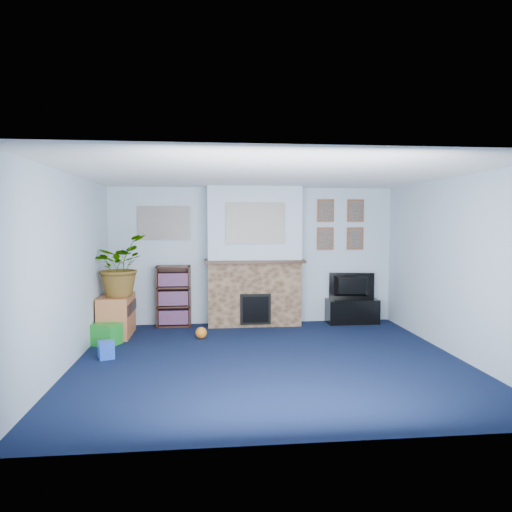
{
  "coord_description": "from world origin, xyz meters",
  "views": [
    {
      "loc": [
        -0.77,
        -5.78,
        1.8
      ],
      "look_at": [
        -0.08,
        0.99,
        1.29
      ],
      "focal_mm": 32.0,
      "sensor_mm": 36.0,
      "label": 1
    }
  ],
  "objects": [
    {
      "name": "potted_plant",
      "position": [
        -2.19,
        1.48,
        1.12
      ],
      "size": [
        0.9,
        0.99,
        0.96
      ],
      "primitive_type": "imported",
      "rotation": [
        0.0,
        0.0,
        1.38
      ],
      "color": "#26661E",
      "rests_on": "sideboard"
    },
    {
      "name": "chimney_breast",
      "position": [
        0.0,
        2.05,
        1.18
      ],
      "size": [
        1.72,
        0.5,
        2.4
      ],
      "color": "brown",
      "rests_on": "ground"
    },
    {
      "name": "green_crate",
      "position": [
        -2.3,
        1.0,
        0.14
      ],
      "size": [
        0.48,
        0.44,
        0.31
      ],
      "primitive_type": "cube",
      "rotation": [
        0.0,
        0.0,
        -0.43
      ],
      "color": "#198C26",
      "rests_on": "ground"
    },
    {
      "name": "ceiling",
      "position": [
        0.0,
        0.0,
        2.4
      ],
      "size": [
        5.0,
        4.5,
        0.01
      ],
      "primitive_type": "cube",
      "color": "white",
      "rests_on": "wall_back"
    },
    {
      "name": "collage_main",
      "position": [
        0.0,
        1.84,
        1.78
      ],
      "size": [
        1.0,
        0.03,
        0.68
      ],
      "primitive_type": "cube",
      "color": "gray",
      "rests_on": "chimney_breast"
    },
    {
      "name": "floor",
      "position": [
        0.0,
        0.0,
        0.0
      ],
      "size": [
        5.0,
        4.5,
        0.01
      ],
      "primitive_type": "cube",
      "color": "#0D1632",
      "rests_on": "ground"
    },
    {
      "name": "mantel_candle",
      "position": [
        0.37,
        2.0,
        1.23
      ],
      "size": [
        0.05,
        0.05,
        0.15
      ],
      "primitive_type": "cylinder",
      "color": "#B2BFC6",
      "rests_on": "chimney_breast"
    },
    {
      "name": "portrait_tr",
      "position": [
        1.85,
        2.23,
        2.0
      ],
      "size": [
        0.3,
        0.03,
        0.4
      ],
      "primitive_type": "cube",
      "color": "brown",
      "rests_on": "wall_back"
    },
    {
      "name": "wall_left",
      "position": [
        -2.5,
        0.0,
        1.2
      ],
      "size": [
        0.04,
        4.5,
        2.4
      ],
      "primitive_type": "cube",
      "color": "#AABCCD",
      "rests_on": "ground"
    },
    {
      "name": "mantel_clock",
      "position": [
        -0.07,
        2.0,
        1.22
      ],
      "size": [
        0.09,
        0.05,
        0.13
      ],
      "primitive_type": "cube",
      "color": "gold",
      "rests_on": "chimney_breast"
    },
    {
      "name": "sideboard",
      "position": [
        -2.24,
        1.53,
        0.35
      ],
      "size": [
        0.46,
        0.83,
        0.64
      ],
      "primitive_type": "cube",
      "color": "#B36639",
      "rests_on": "ground"
    },
    {
      "name": "mantel_can",
      "position": [
        0.74,
        2.0,
        1.21
      ],
      "size": [
        0.06,
        0.06,
        0.12
      ],
      "primitive_type": "cylinder",
      "color": "blue",
      "rests_on": "chimney_breast"
    },
    {
      "name": "portrait_tl",
      "position": [
        1.3,
        2.23,
        2.0
      ],
      "size": [
        0.3,
        0.03,
        0.4
      ],
      "primitive_type": "cube",
      "color": "brown",
      "rests_on": "wall_back"
    },
    {
      "name": "mantel_teddy",
      "position": [
        -0.49,
        2.0,
        1.22
      ],
      "size": [
        0.13,
        0.13,
        0.13
      ],
      "primitive_type": "sphere",
      "color": "gray",
      "rests_on": "chimney_breast"
    },
    {
      "name": "portrait_bl",
      "position": [
        1.3,
        2.23,
        1.5
      ],
      "size": [
        0.3,
        0.03,
        0.4
      ],
      "primitive_type": "cube",
      "color": "brown",
      "rests_on": "wall_back"
    },
    {
      "name": "toy_tube",
      "position": [
        -2.26,
        1.13,
        0.07
      ],
      "size": [
        0.3,
        0.13,
        0.17
      ],
      "primitive_type": "cylinder",
      "rotation": [
        0.0,
        1.43,
        0.0
      ],
      "color": "red",
      "rests_on": "ground"
    },
    {
      "name": "portrait_br",
      "position": [
        1.85,
        2.23,
        1.5
      ],
      "size": [
        0.3,
        0.03,
        0.4
      ],
      "primitive_type": "cube",
      "color": "brown",
      "rests_on": "wall_back"
    },
    {
      "name": "toy_block",
      "position": [
        -2.14,
        0.29,
        0.11
      ],
      "size": [
        0.25,
        0.25,
        0.23
      ],
      "primitive_type": "cube",
      "rotation": [
        0.0,
        0.0,
        0.38
      ],
      "color": "blue",
      "rests_on": "ground"
    },
    {
      "name": "tv_stand",
      "position": [
        1.75,
        2.03,
        0.23
      ],
      "size": [
        0.9,
        0.38,
        0.43
      ],
      "primitive_type": "cube",
      "color": "black",
      "rests_on": "ground"
    },
    {
      "name": "toy_ball",
      "position": [
        -0.91,
        1.2,
        0.09
      ],
      "size": [
        0.18,
        0.18,
        0.18
      ],
      "primitive_type": "sphere",
      "color": "orange",
      "rests_on": "ground"
    },
    {
      "name": "wall_front",
      "position": [
        0.0,
        -2.25,
        1.2
      ],
      "size": [
        5.0,
        0.04,
        2.4
      ],
      "primitive_type": "cube",
      "color": "#AABCCD",
      "rests_on": "ground"
    },
    {
      "name": "bookshelf",
      "position": [
        -1.39,
        2.11,
        0.5
      ],
      "size": [
        0.58,
        0.28,
        1.05
      ],
      "color": "black",
      "rests_on": "ground"
    },
    {
      "name": "collage_left",
      "position": [
        -1.55,
        2.23,
        1.78
      ],
      "size": [
        0.9,
        0.03,
        0.58
      ],
      "primitive_type": "cube",
      "color": "gray",
      "rests_on": "wall_back"
    },
    {
      "name": "wall_back",
      "position": [
        0.0,
        2.25,
        1.2
      ],
      "size": [
        5.0,
        0.04,
        2.4
      ],
      "primitive_type": "cube",
      "color": "#AABCCD",
      "rests_on": "ground"
    },
    {
      "name": "wall_right",
      "position": [
        2.5,
        0.0,
        1.2
      ],
      "size": [
        0.04,
        4.5,
        2.4
      ],
      "primitive_type": "cube",
      "color": "#AABCCD",
      "rests_on": "ground"
    },
    {
      "name": "television",
      "position": [
        1.75,
        2.05,
        0.66
      ],
      "size": [
        0.81,
        0.24,
        0.46
      ],
      "primitive_type": "imported",
      "rotation": [
        0.0,
        0.0,
        2.98
      ],
      "color": "black",
      "rests_on": "tv_stand"
    }
  ]
}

